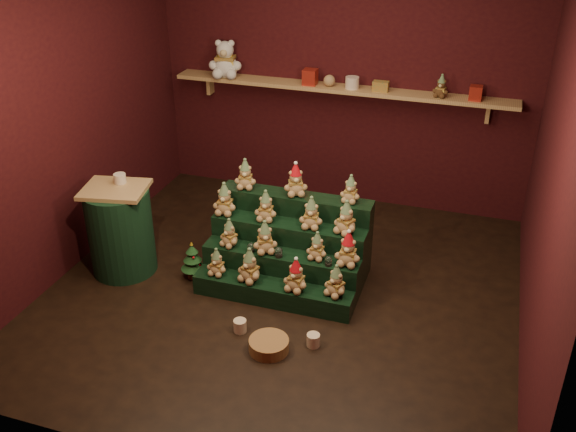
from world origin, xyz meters
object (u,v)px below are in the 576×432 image
(mug_left, at_px, (240,326))
(snow_globe_b, at_px, (279,252))
(riser_tier_front, at_px, (273,293))
(snow_globe_c, at_px, (329,261))
(mini_christmas_tree, at_px, (193,260))
(brown_bear, at_px, (441,86))
(side_table, at_px, (120,230))
(snow_globe_a, at_px, (251,248))
(white_bear, at_px, (225,54))
(wicker_basket, at_px, (269,345))
(mug_right, at_px, (313,340))

(mug_left, bearing_deg, snow_globe_b, 79.32)
(riser_tier_front, bearing_deg, snow_globe_c, 19.83)
(mini_christmas_tree, xyz_separation_m, brown_bear, (1.87, 1.89, 1.25))
(side_table, bearing_deg, brown_bear, 26.38)
(snow_globe_a, distance_m, mug_left, 0.73)
(side_table, xyz_separation_m, brown_bear, (2.54, 1.96, 1.01))
(snow_globe_a, distance_m, snow_globe_c, 0.70)
(side_table, distance_m, mug_left, 1.51)
(white_bear, bearing_deg, mini_christmas_tree, -89.85)
(wicker_basket, xyz_separation_m, brown_bear, (0.87, 2.63, 1.38))
(riser_tier_front, xyz_separation_m, mini_christmas_tree, (-0.81, 0.13, 0.09))
(snow_globe_b, bearing_deg, side_table, -176.24)
(snow_globe_b, bearing_deg, snow_globe_a, 180.00)
(mug_right, relative_size, brown_bear, 0.48)
(snow_globe_a, relative_size, mug_right, 0.82)
(mug_left, bearing_deg, snow_globe_a, 102.33)
(snow_globe_c, bearing_deg, side_table, -177.10)
(snow_globe_c, relative_size, mug_right, 0.80)
(snow_globe_b, height_order, mini_christmas_tree, snow_globe_b)
(mug_left, relative_size, mug_right, 1.01)
(snow_globe_b, xyz_separation_m, wicker_basket, (0.18, -0.77, -0.36))
(snow_globe_b, relative_size, mug_left, 0.86)
(snow_globe_c, height_order, white_bear, white_bear)
(riser_tier_front, xyz_separation_m, snow_globe_b, (0.00, 0.16, 0.32))
(snow_globe_a, relative_size, mini_christmas_tree, 0.23)
(snow_globe_b, relative_size, side_table, 0.11)
(riser_tier_front, height_order, mug_right, riser_tier_front)
(wicker_basket, bearing_deg, snow_globe_c, 71.45)
(side_table, distance_m, wicker_basket, 1.83)
(snow_globe_a, bearing_deg, brown_bear, 54.81)
(mini_christmas_tree, relative_size, white_bear, 0.76)
(mug_left, bearing_deg, brown_bear, 64.71)
(snow_globe_a, height_order, brown_bear, brown_bear)
(snow_globe_c, bearing_deg, snow_globe_b, 180.00)
(snow_globe_c, relative_size, mug_left, 0.79)
(snow_globe_c, distance_m, mug_left, 0.91)
(mini_christmas_tree, height_order, wicker_basket, mini_christmas_tree)
(mini_christmas_tree, bearing_deg, mug_right, -24.14)
(riser_tier_front, xyz_separation_m, snow_globe_a, (-0.25, 0.16, 0.31))
(snow_globe_a, bearing_deg, mug_left, -77.67)
(mug_left, xyz_separation_m, mug_right, (0.61, 0.01, -0.00))
(snow_globe_b, distance_m, side_table, 1.49)
(side_table, relative_size, mug_right, 8.05)
(side_table, relative_size, wicker_basket, 2.70)
(riser_tier_front, distance_m, mug_right, 0.67)
(snow_globe_a, distance_m, white_bear, 2.40)
(white_bear, xyz_separation_m, brown_bear, (2.28, 0.00, -0.14))
(snow_globe_b, relative_size, white_bear, 0.18)
(mug_left, height_order, brown_bear, brown_bear)
(snow_globe_a, relative_size, side_table, 0.10)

